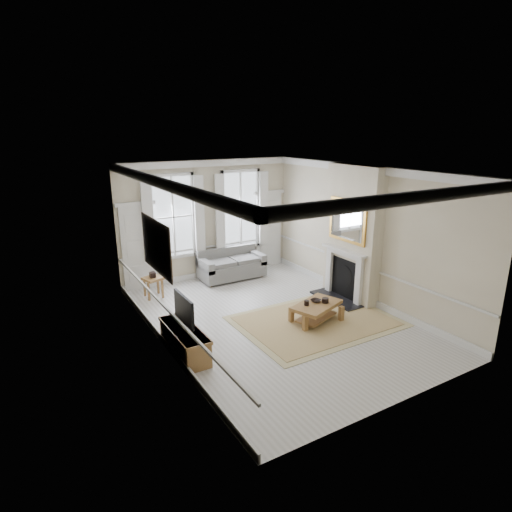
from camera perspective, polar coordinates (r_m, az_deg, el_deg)
floor at (r=9.94m, az=2.54°, el=-8.53°), size 7.20×7.20×0.00m
ceiling at (r=9.03m, az=2.82°, el=11.39°), size 7.20×7.20×0.00m
back_wall at (r=12.42m, az=-6.47°, el=4.83°), size 5.20×0.00×5.20m
left_wall at (r=8.26m, az=-12.61°, el=-1.56°), size 0.00×7.20×7.20m
right_wall at (r=10.94m, az=14.17°, el=2.80°), size 0.00×7.20×7.20m
window_left at (r=11.95m, az=-11.01°, el=5.14°), size 1.26×0.20×2.20m
window_right at (r=12.79m, az=-2.10°, el=6.18°), size 1.26×0.20×2.20m
door_left at (r=11.85m, az=-15.37°, el=1.01°), size 0.90×0.08×2.30m
door_right at (r=13.45m, az=1.67°, el=3.45°), size 0.90×0.08×2.30m
painting at (r=8.45m, az=-13.15°, el=1.29°), size 0.05×1.66×1.06m
chimney_breast at (r=10.96m, az=12.78°, el=2.92°), size 0.35×1.70×3.38m
hearth at (r=11.19m, az=10.63°, el=-5.68°), size 0.55×1.50×0.05m
fireplace at (r=11.08m, az=11.61°, el=-2.08°), size 0.21×1.45×1.33m
mirror at (r=10.74m, az=12.06°, el=4.60°), size 0.06×1.26×1.06m
sofa at (r=12.53m, az=-3.38°, el=-1.32°), size 1.87×0.91×0.87m
side_table at (r=11.38m, az=-13.57°, el=-3.30°), size 0.55×0.55×0.54m
rug at (r=9.94m, az=8.01°, el=-8.59°), size 3.50×2.60×0.02m
coffee_table at (r=9.80m, az=8.09°, el=-6.75°), size 1.34×1.05×0.44m
ceramic_pot_a at (r=9.64m, az=6.76°, el=-6.22°), size 0.11×0.11×0.11m
ceramic_pot_b at (r=9.83m, az=9.22°, el=-5.87°), size 0.15×0.15×0.11m
bowl at (r=9.86m, az=7.98°, el=-5.91°), size 0.28×0.28×0.06m
tv_stand at (r=8.56m, az=-9.49°, el=-11.14°), size 0.48×1.50×0.53m
tv at (r=8.28m, az=-9.57°, el=-7.05°), size 0.08×0.90×0.68m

